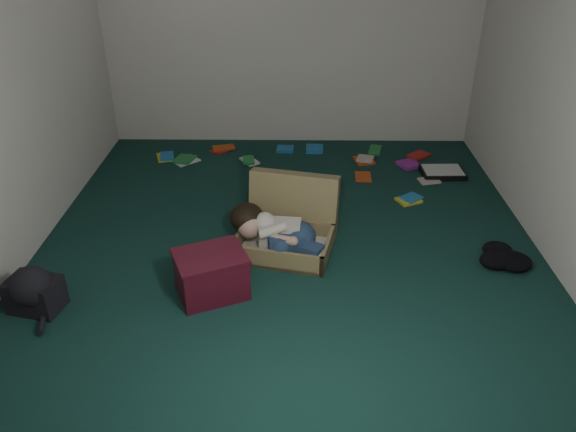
{
  "coord_description": "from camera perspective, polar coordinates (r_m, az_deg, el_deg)",
  "views": [
    {
      "loc": [
        0.05,
        -3.84,
        2.45
      ],
      "look_at": [
        0.0,
        -0.15,
        0.35
      ],
      "focal_mm": 35.0,
      "sensor_mm": 36.0,
      "label": 1
    }
  ],
  "objects": [
    {
      "name": "paper_tray",
      "position": [
        5.91,
        15.42,
        4.32
      ],
      "size": [
        0.43,
        0.33,
        0.06
      ],
      "rotation": [
        0.0,
        0.0,
        0.03
      ],
      "color": "black",
      "rests_on": "floor"
    },
    {
      "name": "person",
      "position": [
        4.32,
        -1.21,
        -1.64
      ],
      "size": [
        0.75,
        0.51,
        0.33
      ],
      "rotation": [
        0.0,
        0.0,
        -0.23
      ],
      "color": "silver",
      "rests_on": "suitcase"
    },
    {
      "name": "maroon_bin",
      "position": [
        3.96,
        -7.79,
        -5.89
      ],
      "size": [
        0.59,
        0.53,
        0.33
      ],
      "rotation": [
        0.0,
        0.0,
        0.41
      ],
      "color": "#460E1C",
      "rests_on": "floor"
    },
    {
      "name": "book_scatter",
      "position": [
        5.98,
        3.28,
        5.51
      ],
      "size": [
        2.99,
        1.45,
        0.02
      ],
      "color": "yellow",
      "rests_on": "floor"
    },
    {
      "name": "wall_front",
      "position": [
        1.96,
        -0.8,
        -6.19
      ],
      "size": [
        4.5,
        0.0,
        4.5
      ],
      "primitive_type": "plane",
      "rotation": [
        -1.57,
        0.0,
        0.0
      ],
      "color": "silver",
      "rests_on": "ground"
    },
    {
      "name": "floor",
      "position": [
        4.55,
        0.02,
        -2.9
      ],
      "size": [
        4.5,
        4.5,
        0.0
      ],
      "primitive_type": "plane",
      "color": "#11302B",
      "rests_on": "ground"
    },
    {
      "name": "backpack",
      "position": [
        4.18,
        -24.34,
        -7.15
      ],
      "size": [
        0.49,
        0.43,
        0.25
      ],
      "primitive_type": null,
      "rotation": [
        0.0,
        0.0,
        -0.23
      ],
      "color": "black",
      "rests_on": "floor"
    },
    {
      "name": "suitcase",
      "position": [
        4.49,
        0.01,
        -1.01
      ],
      "size": [
        0.87,
        0.86,
        0.54
      ],
      "rotation": [
        0.0,
        0.0,
        -0.23
      ],
      "color": "olive",
      "rests_on": "floor"
    },
    {
      "name": "clothing_pile",
      "position": [
        4.61,
        21.67,
        -3.7
      ],
      "size": [
        0.59,
        0.54,
        0.15
      ],
      "primitive_type": null,
      "rotation": [
        0.0,
        0.0,
        -0.4
      ],
      "color": "black",
      "rests_on": "floor"
    },
    {
      "name": "wall_left",
      "position": [
        4.5,
        -26.97,
        11.71
      ],
      "size": [
        0.0,
        4.5,
        4.5
      ],
      "primitive_type": "plane",
      "rotation": [
        1.57,
        0.0,
        1.57
      ],
      "color": "silver",
      "rests_on": "ground"
    },
    {
      "name": "wall_back",
      "position": [
        6.2,
        0.3,
        18.95
      ],
      "size": [
        4.5,
        0.0,
        4.5
      ],
      "primitive_type": "plane",
      "rotation": [
        1.57,
        0.0,
        0.0
      ],
      "color": "silver",
      "rests_on": "ground"
    }
  ]
}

